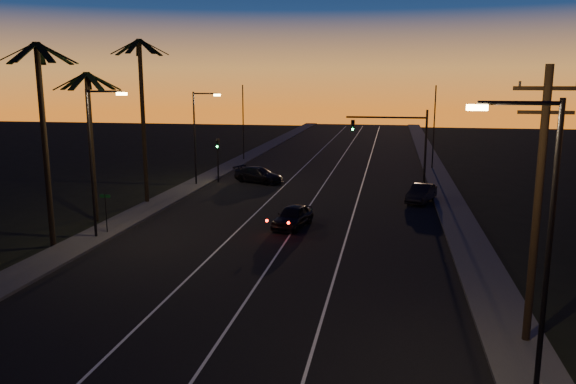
% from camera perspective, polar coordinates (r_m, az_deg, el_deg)
% --- Properties ---
extents(road, '(20.00, 170.00, 0.01)m').
position_cam_1_polar(road, '(41.94, 1.26, -1.79)').
color(road, black).
rests_on(road, ground).
extents(sidewalk_left, '(2.40, 170.00, 0.16)m').
position_cam_1_polar(sidewalk_left, '(45.04, -12.95, -1.08)').
color(sidewalk_left, '#353532').
rests_on(sidewalk_left, ground).
extents(sidewalk_right, '(2.40, 170.00, 0.16)m').
position_cam_1_polar(sidewalk_right, '(41.68, 16.65, -2.25)').
color(sidewalk_right, '#353532').
rests_on(sidewalk_right, ground).
extents(lane_stripe_left, '(0.12, 160.00, 0.01)m').
position_cam_1_polar(lane_stripe_left, '(42.50, -2.74, -1.61)').
color(lane_stripe_left, silver).
rests_on(lane_stripe_left, road).
extents(lane_stripe_mid, '(0.12, 160.00, 0.01)m').
position_cam_1_polar(lane_stripe_mid, '(41.86, 1.94, -1.80)').
color(lane_stripe_mid, silver).
rests_on(lane_stripe_mid, road).
extents(lane_stripe_right, '(0.12, 160.00, 0.01)m').
position_cam_1_polar(lane_stripe_right, '(41.51, 6.72, -1.99)').
color(lane_stripe_right, silver).
rests_on(lane_stripe_right, road).
extents(palm_near, '(4.25, 4.16, 11.53)m').
position_cam_1_polar(palm_near, '(34.25, -23.62, 6.32)').
color(palm_near, black).
rests_on(palm_near, ground).
extents(palm_mid, '(4.25, 4.16, 10.03)m').
position_cam_1_polar(palm_mid, '(39.72, -19.44, 5.97)').
color(palm_mid, black).
rests_on(palm_mid, ground).
extents(palm_far, '(4.25, 4.16, 12.53)m').
position_cam_1_polar(palm_far, '(44.50, -14.58, 8.50)').
color(palm_far, black).
rests_on(palm_far, ground).
extents(streetlight_left_near, '(2.55, 0.26, 9.00)m').
position_cam_1_polar(streetlight_left_near, '(35.12, -19.01, 3.87)').
color(streetlight_left_near, black).
rests_on(streetlight_left_near, ground).
extents(streetlight_left_far, '(2.55, 0.26, 8.50)m').
position_cam_1_polar(streetlight_left_far, '(51.49, -9.15, 6.19)').
color(streetlight_left_far, black).
rests_on(streetlight_left_far, ground).
extents(streetlight_right_near, '(2.55, 0.26, 9.00)m').
position_cam_1_polar(streetlight_right_near, '(17.37, 24.18, -3.50)').
color(streetlight_right_near, black).
rests_on(streetlight_right_near, ground).
extents(street_sign, '(0.70, 0.06, 2.60)m').
position_cam_1_polar(street_sign, '(36.63, -18.02, -1.62)').
color(street_sign, black).
rests_on(street_sign, ground).
extents(utility_pole, '(2.20, 0.28, 10.00)m').
position_cam_1_polar(utility_pole, '(21.38, 24.05, -0.90)').
color(utility_pole, black).
rests_on(utility_pole, ground).
extents(signal_mast, '(7.10, 0.41, 7.00)m').
position_cam_1_polar(signal_mast, '(50.56, 11.17, 5.71)').
color(signal_mast, black).
rests_on(signal_mast, ground).
extents(signal_post, '(0.28, 0.37, 4.20)m').
position_cam_1_polar(signal_post, '(53.21, -7.16, 4.05)').
color(signal_post, black).
rests_on(signal_post, ground).
extents(far_pole_left, '(0.14, 0.14, 9.00)m').
position_cam_1_polar(far_pole_left, '(67.83, -4.58, 7.00)').
color(far_pole_left, black).
rests_on(far_pole_left, ground).
extents(far_pole_right, '(0.14, 0.14, 9.00)m').
position_cam_1_polar(far_pole_right, '(62.70, 14.61, 6.33)').
color(far_pole_right, black).
rests_on(far_pole_right, ground).
extents(lead_car, '(2.58, 4.96, 1.44)m').
position_cam_1_polar(lead_car, '(36.76, 0.49, -2.49)').
color(lead_car, black).
rests_on(lead_car, road).
extents(right_car, '(2.71, 4.51, 1.40)m').
position_cam_1_polar(right_car, '(45.58, 13.39, -0.14)').
color(right_car, black).
rests_on(right_car, road).
extents(cross_car, '(5.37, 3.83, 1.44)m').
position_cam_1_polar(cross_car, '(53.06, -2.99, 1.75)').
color(cross_car, black).
rests_on(cross_car, road).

